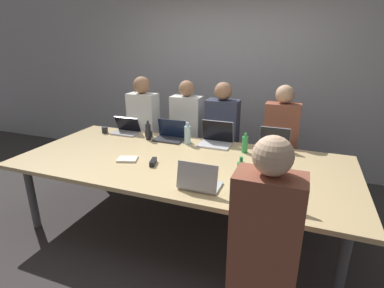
# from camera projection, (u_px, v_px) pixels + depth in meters

# --- Properties ---
(ground_plane) EXTENTS (24.00, 24.00, 0.00)m
(ground_plane) POSITION_uv_depth(u_px,v_px,m) (182.00, 226.00, 3.27)
(ground_plane) COLOR #383333
(curtain_wall) EXTENTS (12.00, 0.06, 2.80)m
(curtain_wall) POSITION_uv_depth(u_px,v_px,m) (230.00, 76.00, 4.48)
(curtain_wall) COLOR #ADADB2
(curtain_wall) RESTS_ON ground_plane
(conference_table) EXTENTS (3.32, 1.49, 0.77)m
(conference_table) POSITION_uv_depth(u_px,v_px,m) (182.00, 165.00, 3.03)
(conference_table) COLOR #D6B77F
(conference_table) RESTS_ON ground_plane
(laptop_far_center) EXTENTS (0.37, 0.27, 0.27)m
(laptop_far_center) POSITION_uv_depth(u_px,v_px,m) (216.00, 138.00, 3.44)
(laptop_far_center) COLOR silver
(laptop_far_center) RESTS_ON conference_table
(person_far_center) EXTENTS (0.40, 0.24, 1.44)m
(person_far_center) POSITION_uv_depth(u_px,v_px,m) (222.00, 140.00, 3.82)
(person_far_center) COLOR #2D2D38
(person_far_center) RESTS_ON ground_plane
(bottle_far_center) EXTENTS (0.07, 0.07, 0.26)m
(bottle_far_center) POSITION_uv_depth(u_px,v_px,m) (188.00, 135.00, 3.44)
(bottle_far_center) COLOR #ADD1E0
(bottle_far_center) RESTS_ON conference_table
(laptop_near_midright) EXTENTS (0.33, 0.23, 0.24)m
(laptop_near_midright) POSITION_uv_depth(u_px,v_px,m) (199.00, 181.00, 2.42)
(laptop_near_midright) COLOR #B7B7BC
(laptop_near_midright) RESTS_ON conference_table
(laptop_far_left) EXTENTS (0.34, 0.22, 0.22)m
(laptop_far_left) POSITION_uv_depth(u_px,v_px,m) (127.00, 129.00, 3.85)
(laptop_far_left) COLOR #B7B7BC
(laptop_far_left) RESTS_ON conference_table
(person_far_left) EXTENTS (0.40, 0.24, 1.45)m
(person_far_left) POSITION_uv_depth(u_px,v_px,m) (144.00, 129.00, 4.26)
(person_far_left) COLOR #2D2D38
(person_far_left) RESTS_ON ground_plane
(cup_far_left) EXTENTS (0.08, 0.08, 0.08)m
(cup_far_left) POSITION_uv_depth(u_px,v_px,m) (105.00, 130.00, 3.88)
(cup_far_left) COLOR #232328
(cup_far_left) RESTS_ON conference_table
(laptop_near_right) EXTENTS (0.35, 0.24, 0.24)m
(laptop_near_right) POSITION_uv_depth(u_px,v_px,m) (273.00, 193.00, 2.22)
(laptop_near_right) COLOR #B7B7BC
(laptop_near_right) RESTS_ON conference_table
(person_near_right) EXTENTS (0.40, 0.24, 1.45)m
(person_near_right) POSITION_uv_depth(u_px,v_px,m) (264.00, 252.00, 1.81)
(person_near_right) COLOR #2D2D38
(person_near_right) RESTS_ON ground_plane
(bottle_near_right) EXTENTS (0.06, 0.06, 0.27)m
(bottle_near_right) POSITION_uv_depth(u_px,v_px,m) (240.00, 174.00, 2.43)
(bottle_near_right) COLOR green
(bottle_near_right) RESTS_ON conference_table
(laptop_far_midleft) EXTENTS (0.36, 0.23, 0.24)m
(laptop_far_midleft) POSITION_uv_depth(u_px,v_px,m) (170.00, 134.00, 3.62)
(laptop_far_midleft) COLOR #333338
(laptop_far_midleft) RESTS_ON conference_table
(person_far_midleft) EXTENTS (0.40, 0.24, 1.43)m
(person_far_midleft) POSITION_uv_depth(u_px,v_px,m) (187.00, 135.00, 4.07)
(person_far_midleft) COLOR #2D2D38
(person_far_midleft) RESTS_ON ground_plane
(cup_far_midleft) EXTENTS (0.09, 0.09, 0.08)m
(cup_far_midleft) POSITION_uv_depth(u_px,v_px,m) (149.00, 134.00, 3.73)
(cup_far_midleft) COLOR #232328
(cup_far_midleft) RESTS_ON conference_table
(bottle_far_midleft) EXTENTS (0.06, 0.06, 0.23)m
(bottle_far_midleft) POSITION_uv_depth(u_px,v_px,m) (148.00, 132.00, 3.60)
(bottle_far_midleft) COLOR black
(bottle_far_midleft) RESTS_ON conference_table
(laptop_far_right) EXTENTS (0.32, 0.25, 0.25)m
(laptop_far_right) POSITION_uv_depth(u_px,v_px,m) (274.00, 144.00, 3.25)
(laptop_far_right) COLOR #B7B7BC
(laptop_far_right) RESTS_ON conference_table
(person_far_right) EXTENTS (0.40, 0.24, 1.44)m
(person_far_right) POSITION_uv_depth(u_px,v_px,m) (280.00, 146.00, 3.64)
(person_far_right) COLOR #2D2D38
(person_far_right) RESTS_ON ground_plane
(bottle_far_right) EXTENTS (0.07, 0.07, 0.22)m
(bottle_far_right) POSITION_uv_depth(u_px,v_px,m) (245.00, 144.00, 3.19)
(bottle_far_right) COLOR green
(bottle_far_right) RESTS_ON conference_table
(stapler) EXTENTS (0.08, 0.16, 0.05)m
(stapler) POSITION_uv_depth(u_px,v_px,m) (153.00, 162.00, 2.91)
(stapler) COLOR black
(stapler) RESTS_ON conference_table
(notebook) EXTENTS (0.23, 0.20, 0.02)m
(notebook) POSITION_uv_depth(u_px,v_px,m) (127.00, 159.00, 3.01)
(notebook) COLOR silver
(notebook) RESTS_ON conference_table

